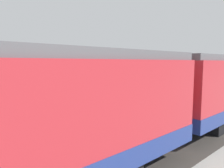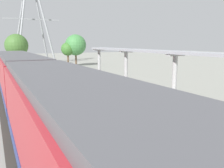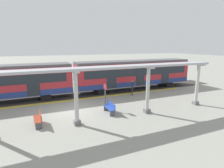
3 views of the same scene
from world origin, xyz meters
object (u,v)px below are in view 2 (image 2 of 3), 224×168
bench_near_end (132,101)px  bench_mid_platform (191,124)px  train_near_carriage (94,161)px  canopy_pillar_fourth (126,74)px  platform_info_sign (121,89)px  passenger_waiting_near_edge (59,87)px  train_far_carriage (19,75)px  canopy_pillar_fifth (99,68)px  canopy_pillar_third (174,85)px

bench_near_end → bench_mid_platform: same height
train_near_carriage → bench_mid_platform: bearing=29.9°
canopy_pillar_fourth → platform_info_sign: size_ratio=1.68×
train_near_carriage → passenger_waiting_near_edge: 13.53m
train_near_carriage → train_far_carriage: size_ratio=1.00×
passenger_waiting_near_edge → canopy_pillar_fifth: bearing=36.8°
canopy_pillar_fourth → bench_mid_platform: 8.15m
canopy_pillar_third → passenger_waiting_near_edge: 8.69m
platform_info_sign → passenger_waiting_near_edge: bearing=125.1°
passenger_waiting_near_edge → bench_near_end: bearing=-47.3°
train_near_carriage → canopy_pillar_fourth: bearing=57.2°
canopy_pillar_third → canopy_pillar_fourth: (0.00, 5.59, 0.00)m
bench_near_end → passenger_waiting_near_edge: size_ratio=0.94×
train_far_carriage → bench_near_end: (6.47, -5.96, -1.39)m
train_far_carriage → canopy_pillar_fourth: bearing=-23.2°
train_near_carriage → bench_near_end: size_ratio=9.57×
canopy_pillar_fifth → bench_mid_platform: 13.30m
canopy_pillar_third → bench_mid_platform: 2.94m
canopy_pillar_fifth → passenger_waiting_near_edge: canopy_pillar_fifth is taller
train_near_carriage → bench_mid_platform: 7.75m
bench_near_end → platform_info_sign: bearing=-176.2°
train_near_carriage → canopy_pillar_third: 9.77m
train_near_carriage → canopy_pillar_fifth: 18.59m
train_far_carriage → platform_info_sign: 8.23m
platform_info_sign → passenger_waiting_near_edge: (-3.00, 4.27, -0.32)m
bench_mid_platform → platform_info_sign: bearing=101.2°
canopy_pillar_fourth → passenger_waiting_near_edge: canopy_pillar_fourth is taller
train_far_carriage → canopy_pillar_fifth: (7.57, 1.97, 0.04)m
canopy_pillar_fourth → bench_near_end: canopy_pillar_fourth is taller
train_far_carriage → bench_near_end: 8.91m
canopy_pillar_third → bench_near_end: size_ratio=2.45×
train_far_carriage → bench_mid_platform: train_far_carriage is taller
bench_mid_platform → train_near_carriage: bearing=-150.1°
train_near_carriage → canopy_pillar_fourth: (7.57, 11.77, 0.04)m
bench_near_end → canopy_pillar_fourth: bearing=68.0°
bench_near_end → bench_mid_platform: (0.15, -5.25, 0.00)m
train_near_carriage → bench_near_end: 11.21m
canopy_pillar_fifth → platform_info_sign: bearing=-104.0°
bench_mid_platform → platform_info_sign: (-1.03, 5.19, 0.89)m
train_near_carriage → passenger_waiting_near_edge: bearing=79.0°
canopy_pillar_fifth → platform_info_sign: size_ratio=1.68×
canopy_pillar_third → platform_info_sign: 3.48m
train_near_carriage → passenger_waiting_near_edge: size_ratio=8.96×
canopy_pillar_fifth → bench_near_end: 8.14m
train_far_carriage → canopy_pillar_third: bearing=-49.4°
canopy_pillar_fifth → bench_mid_platform: (-0.95, -13.18, -1.43)m
platform_info_sign → bench_near_end: bearing=3.8°
train_far_carriage → canopy_pillar_fifth: bearing=14.6°
train_near_carriage → platform_info_sign: (5.58, 8.99, -0.51)m
canopy_pillar_fifth → bench_near_end: (-1.10, -7.94, -1.43)m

